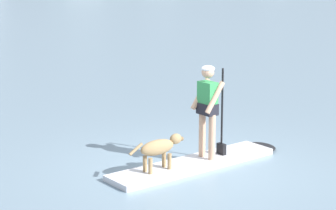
% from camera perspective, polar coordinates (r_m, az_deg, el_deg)
% --- Properties ---
extents(ground_plane, '(400.00, 400.00, 0.00)m').
position_cam_1_polar(ground_plane, '(11.43, 2.22, -5.42)').
color(ground_plane, gray).
extents(paddleboard, '(3.63, 1.40, 0.10)m').
position_cam_1_polar(paddleboard, '(11.56, 3.09, -4.96)').
color(paddleboard, silver).
rests_on(paddleboard, ground_plane).
extents(person_paddler, '(0.65, 0.55, 1.66)m').
position_cam_1_polar(person_paddler, '(11.35, 3.53, -0.00)').
color(person_paddler, tan).
rests_on(person_paddler, paddleboard).
extents(dog, '(1.12, 0.36, 0.57)m').
position_cam_1_polar(dog, '(10.85, -0.74, -3.76)').
color(dog, '#997A51').
rests_on(dog, paddleboard).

